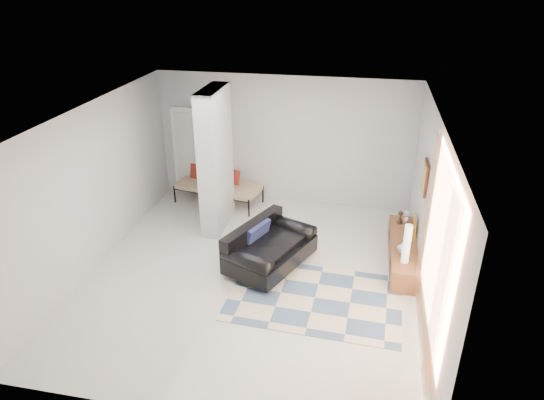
# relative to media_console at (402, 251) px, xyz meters

# --- Properties ---
(floor) EXTENTS (6.00, 6.00, 0.00)m
(floor) POSITION_rel_media_console_xyz_m (-2.52, -0.92, -0.20)
(floor) COLOR beige
(floor) RESTS_ON ground
(ceiling) EXTENTS (6.00, 6.00, 0.00)m
(ceiling) POSITION_rel_media_console_xyz_m (-2.52, -0.92, 2.60)
(ceiling) COLOR white
(ceiling) RESTS_ON wall_back
(wall_back) EXTENTS (6.00, 0.00, 6.00)m
(wall_back) POSITION_rel_media_console_xyz_m (-2.52, 2.08, 1.20)
(wall_back) COLOR #BBBDC0
(wall_back) RESTS_ON ground
(wall_front) EXTENTS (6.00, 0.00, 6.00)m
(wall_front) POSITION_rel_media_console_xyz_m (-2.52, -3.92, 1.20)
(wall_front) COLOR #BBBDC0
(wall_front) RESTS_ON ground
(wall_left) EXTENTS (0.00, 6.00, 6.00)m
(wall_left) POSITION_rel_media_console_xyz_m (-5.27, -0.92, 1.20)
(wall_left) COLOR #BBBDC0
(wall_left) RESTS_ON ground
(wall_right) EXTENTS (0.00, 6.00, 6.00)m
(wall_right) POSITION_rel_media_console_xyz_m (0.23, -0.92, 1.20)
(wall_right) COLOR #BBBDC0
(wall_right) RESTS_ON ground
(partition_column) EXTENTS (0.35, 1.20, 2.80)m
(partition_column) POSITION_rel_media_console_xyz_m (-3.62, 0.68, 1.20)
(partition_column) COLOR #B8BDC0
(partition_column) RESTS_ON floor
(hallway_door) EXTENTS (0.85, 0.06, 2.04)m
(hallway_door) POSITION_rel_media_console_xyz_m (-4.62, 2.04, 0.82)
(hallway_door) COLOR white
(hallway_door) RESTS_ON floor
(curtain) EXTENTS (0.00, 2.55, 2.55)m
(curtain) POSITION_rel_media_console_xyz_m (0.15, -2.07, 1.25)
(curtain) COLOR orange
(curtain) RESTS_ON wall_right
(wall_art) EXTENTS (0.04, 0.45, 0.55)m
(wall_art) POSITION_rel_media_console_xyz_m (0.20, -0.00, 1.45)
(wall_art) COLOR #381C0F
(wall_art) RESTS_ON wall_right
(media_console) EXTENTS (0.45, 2.04, 0.80)m
(media_console) POSITION_rel_media_console_xyz_m (0.00, 0.00, 0.00)
(media_console) COLOR brown
(media_console) RESTS_ON floor
(loveseat) EXTENTS (1.52, 1.88, 0.76)m
(loveseat) POSITION_rel_media_console_xyz_m (-2.33, -0.59, 0.15)
(loveseat) COLOR silver
(loveseat) RESTS_ON floor
(daybed) EXTENTS (1.97, 1.12, 0.77)m
(daybed) POSITION_rel_media_console_xyz_m (-3.94, 1.71, 0.21)
(daybed) COLOR black
(daybed) RESTS_ON floor
(area_rug) EXTENTS (2.78, 1.92, 0.01)m
(area_rug) POSITION_rel_media_console_xyz_m (-1.40, -1.38, -0.20)
(area_rug) COLOR beige
(area_rug) RESTS_ON floor
(cylinder_lamp) EXTENTS (0.12, 0.12, 0.68)m
(cylinder_lamp) POSITION_rel_media_console_xyz_m (-0.02, -0.65, 0.53)
(cylinder_lamp) COLOR silver
(cylinder_lamp) RESTS_ON media_console
(bronze_figurine) EXTENTS (0.14, 0.14, 0.25)m
(bronze_figurine) POSITION_rel_media_console_xyz_m (-0.05, 0.69, 0.32)
(bronze_figurine) COLOR #302115
(bronze_figurine) RESTS_ON media_console
(vase) EXTENTS (0.19, 0.19, 0.18)m
(vase) POSITION_rel_media_console_xyz_m (-0.05, -0.34, 0.29)
(vase) COLOR silver
(vase) RESTS_ON media_console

